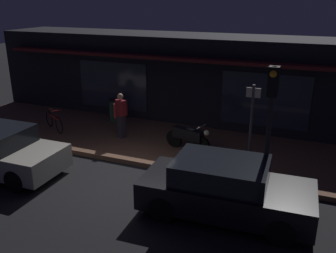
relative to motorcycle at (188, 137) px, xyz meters
name	(u,v)px	position (x,y,z in m)	size (l,w,h in m)	color
ground_plane	(123,180)	(-1.14, -2.52, -0.65)	(60.00, 60.00, 0.00)	black
sidewalk_slab	(163,143)	(-1.14, 0.48, -0.57)	(18.00, 4.00, 0.15)	brown
storefront_building	(194,78)	(-1.14, 3.86, 1.16)	(18.00, 3.30, 3.60)	black
motorcycle	(188,137)	(0.00, 0.00, 0.00)	(1.68, 0.66, 0.97)	black
bicycle_parked	(54,121)	(-5.52, -0.10, -0.14)	(1.46, 0.86, 0.91)	black
person_photographer	(121,115)	(-2.70, 0.22, 0.38)	(0.44, 0.59, 1.67)	#28232D
sign_post	(252,117)	(2.00, 0.23, 0.86)	(0.44, 0.09, 2.40)	#47474C
trash_bin	(115,110)	(-3.92, 1.81, -0.03)	(0.48, 0.48, 0.93)	#2D4C33
traffic_light_pole	(270,114)	(2.86, -2.42, 1.83)	(0.24, 0.33, 3.60)	black
parked_car_far	(224,188)	(2.04, -3.14, 0.06)	(4.18, 1.96, 1.42)	black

